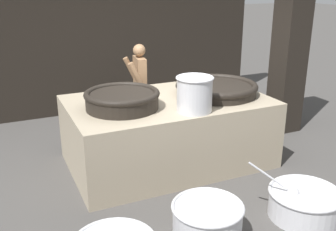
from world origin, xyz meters
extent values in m
plane|color=#474442|center=(0.00, 0.00, 0.00)|extent=(60.00, 60.00, 0.00)
cube|color=black|center=(0.00, 2.94, 1.67)|extent=(6.42, 0.24, 3.34)
cube|color=black|center=(2.51, 0.38, 1.67)|extent=(0.47, 0.47, 3.34)
cube|color=tan|center=(0.00, 0.00, 0.50)|extent=(2.89, 1.77, 1.00)
cylinder|color=black|center=(-0.73, -0.11, 1.10)|extent=(0.98, 0.98, 0.21)
torus|color=black|center=(-0.73, -0.11, 1.20)|extent=(1.02, 1.02, 0.08)
cylinder|color=black|center=(0.78, -0.06, 1.06)|extent=(1.19, 1.19, 0.14)
torus|color=black|center=(0.78, -0.06, 1.13)|extent=(1.24, 1.24, 0.10)
cylinder|color=silver|center=(0.10, -0.62, 1.22)|extent=(0.47, 0.47, 0.45)
torus|color=silver|center=(0.10, -0.62, 1.45)|extent=(0.50, 0.50, 0.03)
cylinder|color=#9E7551|center=(0.09, 1.35, 0.39)|extent=(0.12, 0.12, 0.78)
cylinder|color=#9E7551|center=(0.11, 1.51, 0.39)|extent=(0.12, 0.12, 0.78)
cube|color=#4C663F|center=(0.10, 1.43, 0.54)|extent=(0.22, 0.26, 0.51)
cube|color=#9E7551|center=(0.10, 1.43, 1.06)|extent=(0.22, 0.49, 0.57)
cylinder|color=#9E7551|center=(-0.03, 1.21, 1.06)|extent=(0.32, 0.14, 0.53)
cylinder|color=#9E7551|center=(0.04, 1.68, 1.06)|extent=(0.32, 0.14, 0.53)
sphere|color=#9E7551|center=(0.10, 1.43, 1.47)|extent=(0.22, 0.22, 0.22)
cylinder|color=silver|center=(0.85, -2.00, 0.16)|extent=(0.81, 0.81, 0.32)
torus|color=silver|center=(0.85, -2.00, 0.32)|extent=(0.86, 0.86, 0.04)
cylinder|color=#6B9347|center=(0.85, -2.00, 0.23)|extent=(0.72, 0.72, 0.08)
sphere|color=silver|center=(0.72, -1.93, 0.31)|extent=(0.15, 0.15, 0.15)
cylinder|color=silver|center=(0.49, -1.81, 0.49)|extent=(0.49, 0.28, 0.39)
cylinder|color=orange|center=(-1.34, -1.87, 0.36)|extent=(0.04, 0.04, 0.04)
cylinder|color=silver|center=(-0.40, -1.90, 0.20)|extent=(0.74, 0.74, 0.40)
torus|color=silver|center=(-0.40, -1.90, 0.40)|extent=(0.78, 0.78, 0.04)
cylinder|color=tan|center=(-0.40, -1.90, 0.29)|extent=(0.65, 0.65, 0.10)
camera|label=1|loc=(-2.26, -4.98, 2.69)|focal=42.00mm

